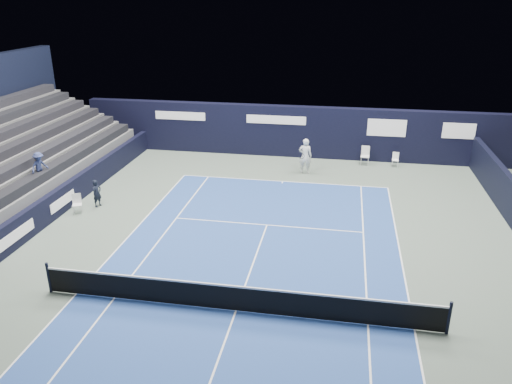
% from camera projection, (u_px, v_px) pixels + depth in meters
% --- Properties ---
extents(ground, '(48.00, 48.00, 0.00)m').
position_uv_depth(ground, '(248.00, 278.00, 17.67)').
color(ground, '#505F54').
rests_on(ground, ground).
extents(court_surface, '(10.97, 23.77, 0.01)m').
position_uv_depth(court_surface, '(236.00, 311.00, 15.84)').
color(court_surface, navy).
rests_on(court_surface, ground).
extents(folding_chair_back_a, '(0.51, 0.54, 1.09)m').
position_uv_depth(folding_chair_back_a, '(365.00, 152.00, 29.17)').
color(folding_chair_back_a, silver).
rests_on(folding_chair_back_a, ground).
extents(folding_chair_back_b, '(0.39, 0.38, 0.83)m').
position_uv_depth(folding_chair_back_b, '(395.00, 158.00, 28.89)').
color(folding_chair_back_b, white).
rests_on(folding_chair_back_b, ground).
extents(line_judge_chair, '(0.52, 0.52, 0.90)m').
position_uv_depth(line_judge_chair, '(77.00, 202.00, 22.75)').
color(line_judge_chair, silver).
rests_on(line_judge_chair, ground).
extents(line_judge, '(0.47, 0.56, 1.31)m').
position_uv_depth(line_judge, '(97.00, 193.00, 23.38)').
color(line_judge, black).
rests_on(line_judge, ground).
extents(court_markings, '(11.03, 23.83, 0.00)m').
position_uv_depth(court_markings, '(236.00, 311.00, 15.84)').
color(court_markings, white).
rests_on(court_markings, court_surface).
extents(tennis_net, '(12.90, 0.10, 1.10)m').
position_uv_depth(tennis_net, '(236.00, 298.00, 15.65)').
color(tennis_net, black).
rests_on(tennis_net, ground).
extents(back_sponsor_wall, '(26.00, 0.63, 3.10)m').
position_uv_depth(back_sponsor_wall, '(293.00, 131.00, 30.34)').
color(back_sponsor_wall, black).
rests_on(back_sponsor_wall, ground).
extents(side_barrier_left, '(0.33, 22.00, 1.20)m').
position_uv_depth(side_barrier_left, '(59.00, 201.00, 22.62)').
color(side_barrier_left, black).
rests_on(side_barrier_left, ground).
extents(tennis_player, '(0.73, 0.85, 1.99)m').
position_uv_depth(tennis_player, '(305.00, 156.00, 27.59)').
color(tennis_player, silver).
rests_on(tennis_player, ground).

